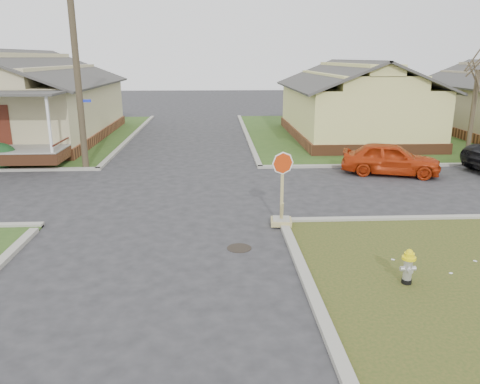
{
  "coord_description": "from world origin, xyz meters",
  "views": [
    {
      "loc": [
        1.63,
        -11.84,
        4.82
      ],
      "look_at": [
        2.3,
        1.0,
        1.1
      ],
      "focal_mm": 35.0,
      "sensor_mm": 36.0,
      "label": 1
    }
  ],
  "objects_px": {
    "utility_pole": "(76,61)",
    "stop_sign": "(282,209)",
    "red_sedan": "(391,159)",
    "fire_hydrant": "(408,265)"
  },
  "relations": [
    {
      "from": "utility_pole",
      "to": "fire_hydrant",
      "type": "relative_size",
      "value": 11.24
    },
    {
      "from": "utility_pole",
      "to": "fire_hydrant",
      "type": "height_order",
      "value": "utility_pole"
    },
    {
      "from": "utility_pole",
      "to": "stop_sign",
      "type": "height_order",
      "value": "utility_pole"
    },
    {
      "from": "fire_hydrant",
      "to": "red_sedan",
      "type": "height_order",
      "value": "red_sedan"
    },
    {
      "from": "red_sedan",
      "to": "fire_hydrant",
      "type": "bearing_deg",
      "value": 179.36
    },
    {
      "from": "utility_pole",
      "to": "stop_sign",
      "type": "distance_m",
      "value": 11.71
    },
    {
      "from": "fire_hydrant",
      "to": "red_sedan",
      "type": "distance_m",
      "value": 10.45
    },
    {
      "from": "fire_hydrant",
      "to": "stop_sign",
      "type": "bearing_deg",
      "value": 120.01
    },
    {
      "from": "stop_sign",
      "to": "red_sedan",
      "type": "relative_size",
      "value": 0.54
    },
    {
      "from": "utility_pole",
      "to": "red_sedan",
      "type": "bearing_deg",
      "value": -7.44
    }
  ]
}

